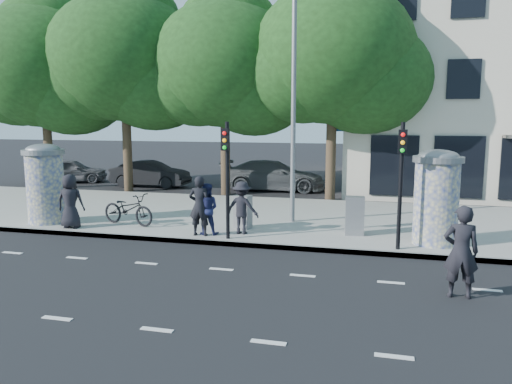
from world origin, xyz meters
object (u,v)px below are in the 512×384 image
(man_road, at_px, (461,252))
(cabinet_right, at_px, (355,216))
(ped_a, at_px, (70,201))
(car_right, at_px, (273,176))
(cabinet_left, at_px, (243,212))
(bicycle, at_px, (128,209))
(ped_d, at_px, (242,208))
(ped_b, at_px, (200,206))
(car_mid, at_px, (150,174))
(ad_column_left, at_px, (45,182))
(ped_c, at_px, (206,209))
(ad_column_right, at_px, (436,195))
(street_lamp, at_px, (293,82))
(traffic_pole_far, at_px, (401,173))
(traffic_pole_near, at_px, (227,168))
(car_left, at_px, (70,171))

(man_road, bearing_deg, cabinet_right, -63.29)
(ped_a, xyz_separation_m, car_right, (4.31, 10.64, -0.27))
(cabinet_left, bearing_deg, bicycle, -159.87)
(ped_d, xyz_separation_m, bicycle, (-3.98, 0.29, -0.27))
(ped_b, relative_size, cabinet_right, 1.55)
(cabinet_left, distance_m, car_mid, 11.82)
(man_road, distance_m, cabinet_right, 5.04)
(ad_column_left, height_order, ped_c, ad_column_left)
(man_road, bearing_deg, ped_b, -26.33)
(ad_column_right, bearing_deg, car_right, 124.43)
(street_lamp, xyz_separation_m, bicycle, (-5.15, -1.79, -4.12))
(bicycle, xyz_separation_m, car_right, (2.76, 9.76, 0.07))
(ped_a, bearing_deg, cabinet_right, 177.54)
(ped_b, bearing_deg, car_right, -94.06)
(ad_column_right, bearing_deg, ped_d, -178.51)
(street_lamp, relative_size, ped_a, 4.61)
(ped_b, relative_size, man_road, 0.94)
(ped_b, relative_size, ped_d, 1.13)
(ad_column_right, relative_size, car_mid, 0.64)
(ad_column_left, distance_m, ad_column_right, 12.40)
(traffic_pole_far, relative_size, ped_c, 2.18)
(ad_column_right, xyz_separation_m, ped_d, (-5.57, -0.14, -0.59))
(cabinet_right, distance_m, car_right, 10.40)
(ped_a, height_order, cabinet_right, ped_a)
(ped_c, height_order, car_mid, ped_c)
(traffic_pole_far, xyz_separation_m, ped_b, (-5.73, 0.22, -1.18))
(car_right, bearing_deg, ped_d, -178.04)
(ped_b, distance_m, man_road, 7.57)
(traffic_pole_near, relative_size, ped_a, 1.96)
(ped_c, xyz_separation_m, man_road, (6.72, -3.39, 0.03))
(man_road, distance_m, car_right, 15.43)
(ad_column_right, bearing_deg, street_lamp, 156.27)
(traffic_pole_near, bearing_deg, ped_b, 166.78)
(ped_a, bearing_deg, traffic_pole_far, 168.26)
(traffic_pole_far, bearing_deg, car_left, 148.02)
(car_mid, bearing_deg, traffic_pole_far, -130.57)
(traffic_pole_near, bearing_deg, ad_column_right, 8.89)
(ped_a, bearing_deg, ad_column_left, -32.94)
(ad_column_left, relative_size, cabinet_right, 2.27)
(cabinet_right, relative_size, car_left, 0.29)
(ped_b, bearing_deg, street_lamp, -136.02)
(bicycle, bearing_deg, traffic_pole_far, -83.68)
(traffic_pole_near, distance_m, ped_b, 1.52)
(ped_c, relative_size, bicycle, 0.78)
(ad_column_right, height_order, traffic_pole_near, traffic_pole_near)
(man_road, distance_m, bicycle, 10.49)
(street_lamp, xyz_separation_m, cabinet_left, (-1.35, -1.36, -4.11))
(street_lamp, bearing_deg, man_road, -52.06)
(ped_c, bearing_deg, ad_column_right, 177.78)
(street_lamp, relative_size, car_right, 1.55)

